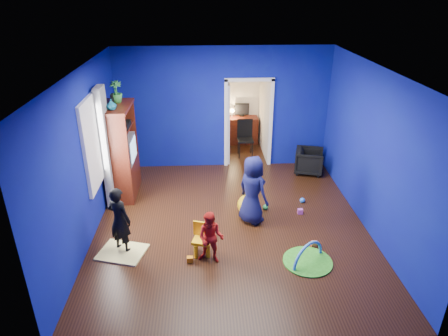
{
  "coord_description": "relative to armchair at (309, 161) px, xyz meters",
  "views": [
    {
      "loc": [
        -0.47,
        -6.37,
        4.16
      ],
      "look_at": [
        -0.11,
        0.4,
        1.0
      ],
      "focal_mm": 32.0,
      "sensor_mm": 36.0,
      "label": 1
    }
  ],
  "objects": [
    {
      "name": "tv_armoire",
      "position": [
        -4.23,
        -0.82,
        0.68
      ],
      "size": [
        0.58,
        1.14,
        1.96
      ],
      "primitive_type": "cube",
      "color": "#3E1A0A",
      "rests_on": "floor"
    },
    {
      "name": "kid_chair",
      "position": [
        -2.57,
        -3.05,
        -0.05
      ],
      "size": [
        0.34,
        0.34,
        0.5
      ],
      "primitive_type": "cube",
      "rotation": [
        0.0,
        0.0,
        -0.27
      ],
      "color": "yellow",
      "rests_on": "floor"
    },
    {
      "name": "toddler_red",
      "position": [
        -2.42,
        -3.25,
        0.15
      ],
      "size": [
        0.52,
        0.45,
        0.9
      ],
      "primitive_type": "imported",
      "rotation": [
        0.0,
        0.0,
        -0.28
      ],
      "color": "red",
      "rests_on": "floor"
    },
    {
      "name": "armchair",
      "position": [
        0.0,
        0.0,
        0.0
      ],
      "size": [
        0.79,
        0.78,
        0.59
      ],
      "primitive_type": "imported",
      "rotation": [
        0.0,
        0.0,
        1.3
      ],
      "color": "black",
      "rests_on": "floor"
    },
    {
      "name": "hopper_ball",
      "position": [
        -1.67,
        -1.82,
        -0.09
      ],
      "size": [
        0.41,
        0.41,
        0.41
      ],
      "primitive_type": "sphere",
      "color": "yellow",
      "rests_on": "floor"
    },
    {
      "name": "toy_0",
      "position": [
        -0.63,
        -2.96,
        -0.25
      ],
      "size": [
        0.1,
        0.08,
        0.1
      ],
      "primitive_type": "cube",
      "color": "#F75429",
      "rests_on": "floor"
    },
    {
      "name": "child_navy",
      "position": [
        -1.62,
        -2.07,
        0.37
      ],
      "size": [
        0.75,
        0.77,
        1.33
      ],
      "primitive_type": "imported",
      "rotation": [
        0.0,
        0.0,
        2.28
      ],
      "color": "#0F1238",
      "rests_on": "floor"
    },
    {
      "name": "yellow_blanket",
      "position": [
        -3.92,
        -2.97,
        -0.28
      ],
      "size": [
        0.89,
        0.78,
        0.03
      ],
      "primitive_type": "cube",
      "rotation": [
        0.0,
        0.0,
        -0.28
      ],
      "color": "#F2E07A",
      "rests_on": "floor"
    },
    {
      "name": "desk_lamp",
      "position": [
        -1.7,
        2.12,
        0.63
      ],
      "size": [
        0.14,
        0.14,
        0.14
      ],
      "primitive_type": "sphere",
      "color": "#FFD88C",
      "rests_on": "study_desk"
    },
    {
      "name": "crt_tv",
      "position": [
        -4.19,
        -0.82,
        0.72
      ],
      "size": [
        0.46,
        0.7,
        0.54
      ],
      "primitive_type": "cube",
      "color": "silver",
      "rests_on": "tv_armoire"
    },
    {
      "name": "folding_chair",
      "position": [
        -1.42,
        1.1,
        0.16
      ],
      "size": [
        0.4,
        0.4,
        0.92
      ],
      "primitive_type": "cube",
      "color": "black",
      "rests_on": "floor"
    },
    {
      "name": "wall_right",
      "position": [
        0.48,
        -2.2,
        1.15
      ],
      "size": [
        0.02,
        5.5,
        2.9
      ],
      "primitive_type": "cube",
      "color": "#0B0F7F",
      "rests_on": "floor"
    },
    {
      "name": "play_mat",
      "position": [
        -0.84,
        -3.37,
        -0.28
      ],
      "size": [
        0.81,
        0.81,
        0.02
      ],
      "primitive_type": "cylinder",
      "color": "#4A9C23",
      "rests_on": "floor"
    },
    {
      "name": "child_black",
      "position": [
        -3.92,
        -2.87,
        0.3
      ],
      "size": [
        0.52,
        0.47,
        1.18
      ],
      "primitive_type": "imported",
      "rotation": [
        0.0,
        0.0,
        2.6
      ],
      "color": "black",
      "rests_on": "floor"
    },
    {
      "name": "toy_4",
      "position": [
        -0.63,
        -1.87,
        -0.25
      ],
      "size": [
        0.1,
        0.08,
        0.1
      ],
      "primitive_type": "cube",
      "color": "#C64AAB",
      "rests_on": "floor"
    },
    {
      "name": "toy_2",
      "position": [
        -2.77,
        -3.27,
        -0.25
      ],
      "size": [
        0.1,
        0.08,
        0.1
      ],
      "primitive_type": "cube",
      "color": "orange",
      "rests_on": "floor"
    },
    {
      "name": "alcove",
      "position": [
        -1.42,
        1.42,
        0.95
      ],
      "size": [
        1.0,
        1.75,
        2.5
      ],
      "primitive_type": null,
      "color": "silver",
      "rests_on": "floor"
    },
    {
      "name": "curtain",
      "position": [
        -4.39,
        -1.3,
        0.95
      ],
      "size": [
        0.14,
        0.42,
        2.4
      ],
      "primitive_type": "cube",
      "color": "slate",
      "rests_on": "floor"
    },
    {
      "name": "wall_back",
      "position": [
        -2.02,
        0.55,
        1.15
      ],
      "size": [
        5.0,
        0.02,
        2.9
      ],
      "primitive_type": "cube",
      "color": "#0B0F7F",
      "rests_on": "floor"
    },
    {
      "name": "doorway",
      "position": [
        -1.42,
        0.55,
        0.75
      ],
      "size": [
        1.16,
        0.1,
        2.1
      ],
      "primitive_type": "cube",
      "color": "white",
      "rests_on": "floor"
    },
    {
      "name": "ceiling",
      "position": [
        -2.02,
        -2.2,
        2.6
      ],
      "size": [
        5.0,
        5.5,
        0.01
      ],
      "primitive_type": "cube",
      "color": "white",
      "rests_on": "wall_back"
    },
    {
      "name": "wall_left",
      "position": [
        -4.52,
        -2.2,
        1.15
      ],
      "size": [
        0.02,
        5.5,
        2.9
      ],
      "primitive_type": "cube",
      "color": "#0B0F7F",
      "rests_on": "floor"
    },
    {
      "name": "toy_3",
      "position": [
        -1.29,
        -1.67,
        -0.24
      ],
      "size": [
        0.11,
        0.11,
        0.11
      ],
      "primitive_type": "sphere",
      "color": "green",
      "rests_on": "floor"
    },
    {
      "name": "toy_1",
      "position": [
        -0.48,
        -1.43,
        -0.24
      ],
      "size": [
        0.11,
        0.11,
        0.11
      ],
      "primitive_type": "sphere",
      "color": "blue",
      "rests_on": "floor"
    },
    {
      "name": "book_shelf",
      "position": [
        -1.42,
        2.17,
        1.72
      ],
      "size": [
        0.88,
        0.24,
        0.04
      ],
      "primitive_type": "cube",
      "color": "white",
      "rests_on": "study_desk"
    },
    {
      "name": "toy_arch",
      "position": [
        -0.84,
        -3.37,
        -0.28
      ],
      "size": [
        0.61,
        0.48,
        0.73
      ],
      "primitive_type": "torus",
      "rotation": [
        1.57,
        0.0,
        0.66
      ],
      "color": "#3F8CD8",
      "rests_on": "floor"
    },
    {
      "name": "vase",
      "position": [
        -4.23,
        -1.12,
        1.76
      ],
      "size": [
        0.23,
        0.23,
        0.2
      ],
      "primitive_type": "imported",
      "rotation": [
        0.0,
        0.0,
        -0.26
      ],
      "color": "#0B595E",
      "rests_on": "tv_armoire"
    },
    {
      "name": "window_left",
      "position": [
        -4.5,
        -1.85,
        1.25
      ],
      "size": [
        0.03,
        0.95,
        1.55
      ],
      "primitive_type": "cube",
      "color": "white",
      "rests_on": "wall_left"
    },
    {
      "name": "potted_plant",
      "position": [
        -4.23,
        -0.6,
        1.88
      ],
      "size": [
        0.27,
        0.27,
        0.44
      ],
      "primitive_type": "imported",
      "rotation": [
        0.0,
        0.0,
        0.12
      ],
      "color": "#2D7E33",
      "rests_on": "tv_armoire"
    },
    {
      "name": "desk_monitor",
      "position": [
        -1.42,
        2.18,
        0.65
      ],
      "size": [
        0.4,
        0.05,
        0.32
      ],
      "primitive_type": "cube",
      "color": "black",
      "rests_on": "study_desk"
    },
    {
      "name": "floor",
      "position": [
        -2.02,
        -2.2,
        -0.3
      ],
      "size": [
        5.0,
        5.5,
        0.01
      ],
      "primitive_type": "cube",
      "color": "black",
      "rests_on": "ground"
    },
    {
      "name": "study_desk",
      "position": [
        -1.42,
        2.06,
        0.08
      ],
      "size": [
        0.88,
        0.44,
        0.75
      ],
      "primitive_type": "cube",
      "color": "#3D140A",
      "rests_on": "floor"
    },
    {
      "name": "wall_front",
      "position": [
        -2.02,
        -4.95,
        1.15
      ],
      "size": [
        5.0,
        0.02,
        2.9
      ],
      "primitive_type": "cube",
      "color": "#0B0F7F",
      "rests_on": "floor"
    }
  ]
}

